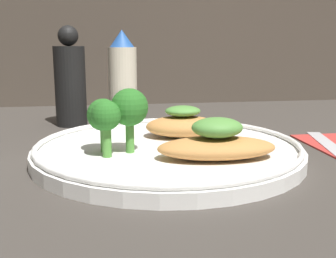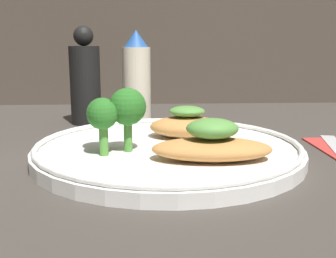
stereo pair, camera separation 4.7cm
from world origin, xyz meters
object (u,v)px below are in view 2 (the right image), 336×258
object	(u,v)px
plate	(168,150)
sauce_bottle	(137,79)
pepper_grinder	(85,81)
broccoli_bunch	(114,112)

from	to	relation	value
plate	sauce_bottle	size ratio (longest dim) A/B	2.04
sauce_bottle	pepper_grinder	distance (cm)	8.12
plate	sauce_bottle	bearing A→B (deg)	100.30
broccoli_bunch	pepper_grinder	distance (cm)	24.36
plate	broccoli_bunch	distance (cm)	7.71
broccoli_bunch	sauce_bottle	distance (cm)	23.62
plate	pepper_grinder	distance (cm)	25.31
plate	sauce_bottle	world-z (taller)	sauce_bottle
sauce_bottle	plate	bearing A→B (deg)	-79.70
plate	broccoli_bunch	world-z (taller)	broccoli_bunch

